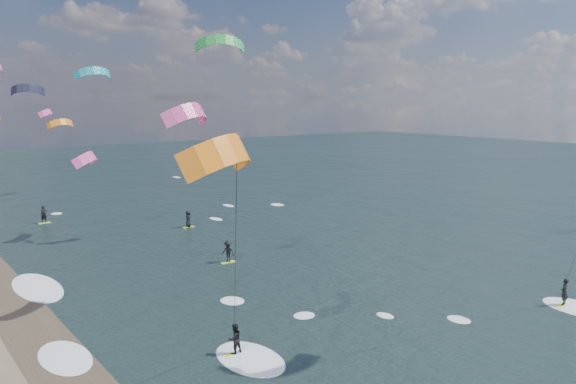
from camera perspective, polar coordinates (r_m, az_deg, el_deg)
kitesurfer_near_b at (r=20.47m, az=-4.83°, el=-4.63°), size 6.81×8.73×11.45m
far_kitesurfers at (r=47.22m, az=-11.72°, el=-4.02°), size 11.13×22.43×1.67m
bg_kite_field at (r=66.33m, az=-22.23°, el=8.88°), size 13.80×80.19×10.60m
shoreline_surf at (r=28.60m, az=-20.03°, el=-15.27°), size 2.40×79.40×0.11m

